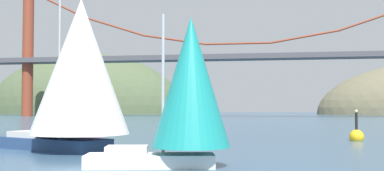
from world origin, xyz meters
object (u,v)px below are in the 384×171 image
(sailboat_teal_sail, at_px, (187,88))
(channel_buoy, at_px, (357,136))
(sailboat_pink_spinnaker, at_px, (87,83))
(sailboat_white_mainsail, at_px, (79,71))

(sailboat_teal_sail, bearing_deg, channel_buoy, 60.51)
(sailboat_teal_sail, relative_size, channel_buoy, 2.57)
(sailboat_teal_sail, xyz_separation_m, channel_buoy, (10.02, 17.71, -3.10))
(channel_buoy, bearing_deg, sailboat_pink_spinnaker, 156.97)
(sailboat_white_mainsail, bearing_deg, sailboat_teal_sail, -37.72)
(sailboat_teal_sail, xyz_separation_m, sailboat_white_mainsail, (-7.68, 5.94, 1.31))
(sailboat_teal_sail, height_order, sailboat_pink_spinnaker, sailboat_pink_spinnaker)
(channel_buoy, bearing_deg, sailboat_teal_sail, -119.49)
(sailboat_pink_spinnaker, bearing_deg, channel_buoy, -23.03)
(sailboat_teal_sail, relative_size, sailboat_pink_spinnaker, 0.60)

